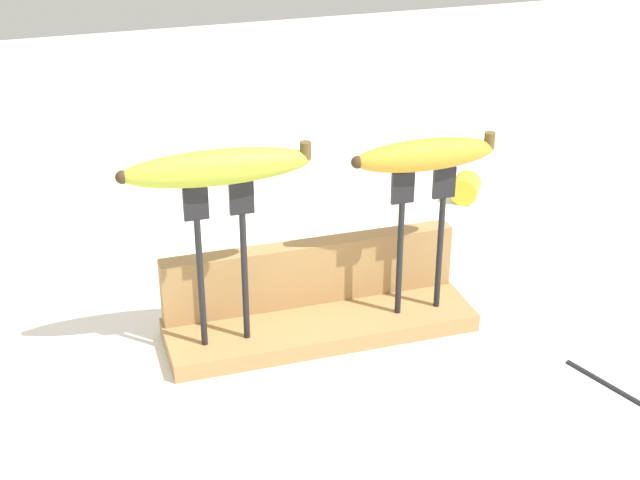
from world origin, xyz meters
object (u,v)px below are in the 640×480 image
(banana_raised_right, at_px, (425,155))
(banana_chunk_near, at_px, (466,188))
(fork_stand_left, at_px, (221,251))
(fork_stand_right, at_px, (421,228))
(banana_raised_left, at_px, (217,167))

(banana_raised_right, distance_m, banana_chunk_near, 0.42)
(fork_stand_left, height_order, fork_stand_right, fork_stand_left)
(fork_stand_right, distance_m, banana_chunk_near, 0.39)
(banana_raised_left, bearing_deg, fork_stand_right, -0.00)
(banana_chunk_near, bearing_deg, fork_stand_right, -123.96)
(banana_raised_left, xyz_separation_m, banana_chunk_near, (0.44, 0.31, -0.21))
(fork_stand_right, xyz_separation_m, banana_raised_left, (-0.23, 0.00, 0.10))
(fork_stand_left, xyz_separation_m, banana_chunk_near, (0.44, 0.31, -0.11))
(fork_stand_left, distance_m, banana_raised_left, 0.09)
(fork_stand_left, xyz_separation_m, fork_stand_right, (0.23, 0.00, -0.01))
(fork_stand_left, relative_size, banana_raised_left, 0.94)
(banana_chunk_near, bearing_deg, fork_stand_left, -144.64)
(fork_stand_left, height_order, banana_raised_left, banana_raised_left)
(banana_raised_right, height_order, banana_chunk_near, banana_raised_right)
(fork_stand_right, height_order, banana_raised_left, banana_raised_left)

